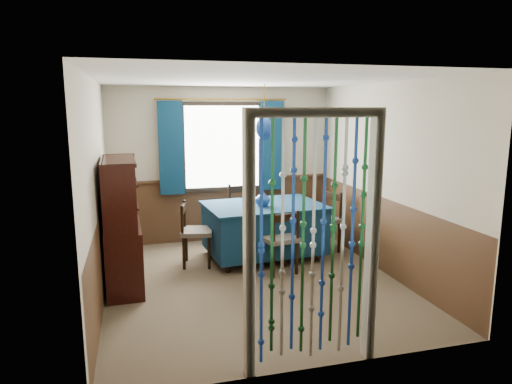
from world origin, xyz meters
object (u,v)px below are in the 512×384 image
object	(u,v)px
dining_table	(264,227)
vase_table	(263,199)
chair_near	(281,239)
chair_far	(245,213)
chair_right	(324,220)
chair_left	(195,232)
pendant_lamp	(264,128)
sideboard	(122,242)
bowl_shelf	(125,201)
vase_sideboard	(126,211)

from	to	relation	value
dining_table	vase_table	distance (m)	0.46
chair_near	dining_table	bearing A→B (deg)	83.75
chair_far	chair_right	distance (m)	1.25
dining_table	chair_near	distance (m)	0.67
dining_table	vase_table	world-z (taller)	vase_table
chair_left	pendant_lamp	size ratio (longest dim) A/B	1.15
pendant_lamp	vase_table	size ratio (longest dim) A/B	3.75
sideboard	bowl_shelf	size ratio (longest dim) A/B	7.14
chair_near	chair_far	size ratio (longest dim) A/B	0.89
chair_right	vase_table	bearing A→B (deg)	77.96
vase_table	chair_left	bearing A→B (deg)	177.05
chair_left	chair_right	xyz separation A→B (m)	(1.98, 0.10, 0.02)
sideboard	pendant_lamp	bearing A→B (deg)	14.05
chair_right	vase_table	xyz separation A→B (m)	(-1.01, -0.15, 0.41)
dining_table	chair_near	xyz separation A→B (m)	(0.04, -0.67, 0.00)
vase_sideboard	chair_right	bearing A→B (deg)	6.91
chair_near	vase_sideboard	bearing A→B (deg)	159.83
dining_table	chair_left	world-z (taller)	chair_left
vase_table	sideboard	bearing A→B (deg)	-166.56
vase_sideboard	chair_far	bearing A→B (deg)	28.66
chair_left	bowl_shelf	world-z (taller)	bowl_shelf
sideboard	chair_left	bearing A→B (deg)	26.22
vase_sideboard	chair_near	bearing A→B (deg)	-10.71
chair_right	sideboard	bearing A→B (deg)	81.27
vase_table	chair_near	bearing A→B (deg)	-81.35
dining_table	chair_far	world-z (taller)	chair_far
chair_far	vase_sideboard	size ratio (longest dim) A/B	5.02
vase_sideboard	bowl_shelf	bearing A→B (deg)	-90.00
bowl_shelf	vase_sideboard	bearing A→B (deg)	90.00
pendant_lamp	bowl_shelf	xyz separation A→B (m)	(-1.91, -0.80, -0.78)
chair_far	pendant_lamp	distance (m)	1.53
chair_far	sideboard	xyz separation A→B (m)	(-1.85, -1.24, 0.04)
dining_table	pendant_lamp	world-z (taller)	pendant_lamp
chair_right	pendant_lamp	world-z (taller)	pendant_lamp
sideboard	bowl_shelf	distance (m)	0.60
chair_far	pendant_lamp	size ratio (longest dim) A/B	1.26
sideboard	pendant_lamp	distance (m)	2.44
dining_table	vase_sideboard	distance (m)	1.98
dining_table	chair_left	size ratio (longest dim) A/B	1.97
dining_table	chair_left	distance (m)	1.02
chair_near	chair_left	bearing A→B (deg)	140.19
chair_far	pendant_lamp	world-z (taller)	pendant_lamp
chair_near	pendant_lamp	world-z (taller)	pendant_lamp
bowl_shelf	sideboard	bearing A→B (deg)	103.82
dining_table	sideboard	bearing A→B (deg)	-169.05
chair_left	chair_right	bearing A→B (deg)	104.32
pendant_lamp	bowl_shelf	size ratio (longest dim) A/B	3.49
chair_near	pendant_lamp	bearing A→B (deg)	83.75
chair_left	vase_table	distance (m)	1.06
chair_near	chair_left	xyz separation A→B (m)	(-1.05, 0.62, 0.01)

